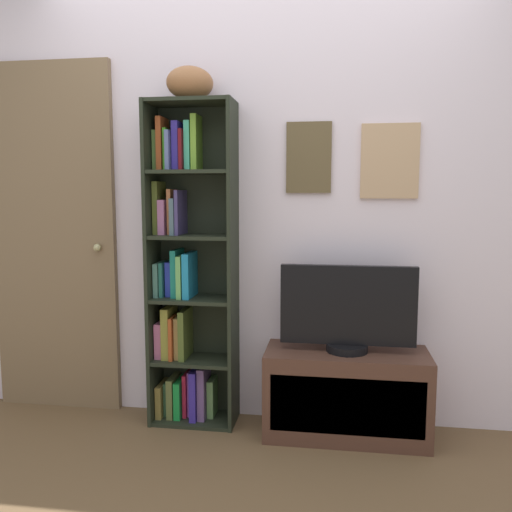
{
  "coord_description": "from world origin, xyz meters",
  "views": [
    {
      "loc": [
        0.39,
        -1.83,
        1.31
      ],
      "look_at": [
        -0.01,
        0.85,
        0.98
      ],
      "focal_mm": 36.75,
      "sensor_mm": 36.0,
      "label": 1
    }
  ],
  "objects_px": {
    "bookshelf": "(186,278)",
    "football": "(190,83)",
    "television": "(348,310)",
    "door": "(54,240)",
    "tv_stand": "(346,394)"
  },
  "relations": [
    {
      "from": "bookshelf",
      "to": "football",
      "type": "distance_m",
      "value": 1.06
    },
    {
      "from": "television",
      "to": "door",
      "type": "relative_size",
      "value": 0.34
    },
    {
      "from": "football",
      "to": "tv_stand",
      "type": "distance_m",
      "value": 1.87
    },
    {
      "from": "bookshelf",
      "to": "door",
      "type": "bearing_deg",
      "value": 174.93
    },
    {
      "from": "television",
      "to": "tv_stand",
      "type": "bearing_deg",
      "value": -90.0
    },
    {
      "from": "television",
      "to": "bookshelf",
      "type": "bearing_deg",
      "value": 174.66
    },
    {
      "from": "football",
      "to": "door",
      "type": "relative_size",
      "value": 0.12
    },
    {
      "from": "football",
      "to": "tv_stand",
      "type": "relative_size",
      "value": 0.29
    },
    {
      "from": "tv_stand",
      "to": "television",
      "type": "distance_m",
      "value": 0.46
    },
    {
      "from": "tv_stand",
      "to": "television",
      "type": "bearing_deg",
      "value": 90.0
    },
    {
      "from": "bookshelf",
      "to": "tv_stand",
      "type": "relative_size",
      "value": 2.08
    },
    {
      "from": "football",
      "to": "bookshelf",
      "type": "bearing_deg",
      "value": 147.68
    },
    {
      "from": "tv_stand",
      "to": "door",
      "type": "xyz_separation_m",
      "value": [
        -1.74,
        0.16,
        0.8
      ]
    },
    {
      "from": "bookshelf",
      "to": "tv_stand",
      "type": "bearing_deg",
      "value": -5.41
    },
    {
      "from": "bookshelf",
      "to": "door",
      "type": "distance_m",
      "value": 0.86
    }
  ]
}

